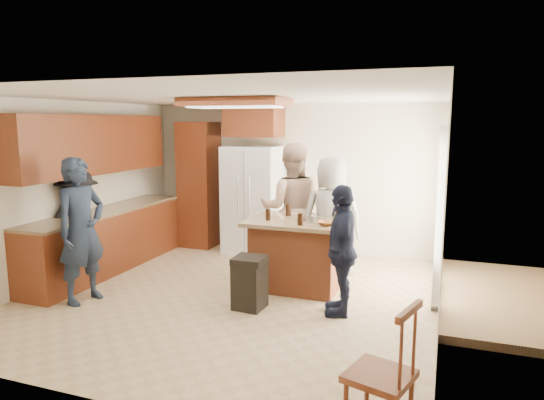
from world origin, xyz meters
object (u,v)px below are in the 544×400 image
(person_front_left, at_px, (81,231))
(person_side_right, at_px, (342,250))
(person_counter, at_px, (78,225))
(refrigerator, at_px, (253,200))
(kitchen_island, at_px, (298,253))
(person_behind_left, at_px, (291,209))
(spindle_chair, at_px, (382,376))
(trash_bin, at_px, (250,282))
(person_behind_right, at_px, (331,218))

(person_front_left, xyz_separation_m, person_side_right, (3.07, 0.68, -0.14))
(person_counter, distance_m, refrigerator, 2.80)
(person_counter, bearing_deg, person_front_left, -128.75)
(person_front_left, xyz_separation_m, kitchen_island, (2.33, 1.38, -0.42))
(person_front_left, bearing_deg, person_behind_left, -33.23)
(person_side_right, relative_size, person_counter, 0.97)
(person_front_left, distance_m, refrigerator, 3.07)
(spindle_chair, bearing_deg, person_behind_left, 116.91)
(trash_bin, bearing_deg, person_counter, 175.40)
(kitchen_island, bearing_deg, person_counter, -166.85)
(person_counter, distance_m, kitchen_island, 3.09)
(person_behind_right, bearing_deg, trash_bin, 41.52)
(person_front_left, xyz_separation_m, refrigerator, (1.09, 2.87, 0.01))
(trash_bin, bearing_deg, person_behind_right, 64.11)
(person_behind_left, xyz_separation_m, trash_bin, (-0.03, -1.54, -0.63))
(person_side_right, relative_size, trash_bin, 2.40)
(person_side_right, bearing_deg, kitchen_island, -145.45)
(person_counter, relative_size, refrigerator, 0.87)
(person_front_left, height_order, person_behind_right, person_front_left)
(person_front_left, relative_size, trash_bin, 2.84)
(person_side_right, bearing_deg, refrigerator, -149.49)
(refrigerator, bearing_deg, spindle_chair, -57.88)
(person_front_left, height_order, person_behind_left, person_behind_left)
(person_side_right, relative_size, spindle_chair, 1.52)
(person_front_left, relative_size, person_behind_right, 1.02)
(trash_bin, xyz_separation_m, spindle_chair, (1.78, -1.90, 0.13))
(person_behind_left, bearing_deg, kitchen_island, 99.36)
(person_front_left, distance_m, person_side_right, 3.14)
(person_behind_left, height_order, kitchen_island, person_behind_left)
(kitchen_island, relative_size, spindle_chair, 1.29)
(person_side_right, bearing_deg, person_behind_left, -154.03)
(person_counter, relative_size, spindle_chair, 1.57)
(person_behind_left, relative_size, person_behind_right, 1.08)
(person_side_right, bearing_deg, person_counter, -101.61)
(person_front_left, relative_size, person_behind_left, 0.94)
(person_side_right, distance_m, refrigerator, 2.96)
(refrigerator, bearing_deg, kitchen_island, -50.13)
(refrigerator, distance_m, spindle_chair, 5.10)
(person_front_left, xyz_separation_m, person_behind_left, (2.05, 2.01, 0.06))
(person_behind_right, height_order, kitchen_island, person_behind_right)
(refrigerator, distance_m, kitchen_island, 1.99)
(refrigerator, bearing_deg, person_behind_right, -32.89)
(trash_bin, bearing_deg, refrigerator, 111.03)
(person_behind_right, relative_size, person_counter, 1.12)
(trash_bin, distance_m, spindle_chair, 2.61)
(person_behind_left, height_order, trash_bin, person_behind_left)
(trash_bin, height_order, spindle_chair, spindle_chair)
(person_front_left, distance_m, person_behind_left, 2.87)
(person_front_left, height_order, spindle_chair, person_front_left)
(person_front_left, height_order, kitchen_island, person_front_left)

